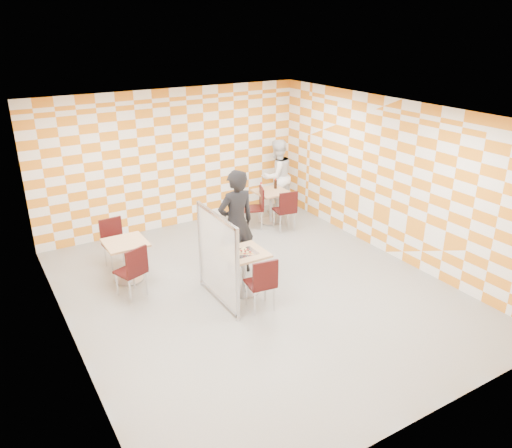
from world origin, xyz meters
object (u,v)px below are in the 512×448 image
Objects in this scene: chair_main_front at (263,281)px; chair_second_front at (286,208)px; chair_second_side at (257,204)px; sport_bottle at (261,187)px; empty_table at (127,254)px; chair_empty_far at (114,239)px; main_table at (244,265)px; man_dark at (236,223)px; man_white at (277,176)px; chair_empty_near at (134,268)px; second_table at (271,201)px; partition at (218,258)px; soda_bottle at (275,184)px.

chair_main_front is 1.00× the size of chair_second_front.
sport_bottle is at bearing 42.19° from chair_second_side.
empty_table is 0.81× the size of chair_empty_far.
man_dark is (0.23, 0.69, 0.47)m from main_table.
man_dark is 1.12× the size of man_white.
empty_table is 3.66m from chair_second_front.
chair_main_front is at bearing -42.25° from chair_empty_near.
empty_table is at bearing -88.05° from chair_empty_far.
chair_main_front is (-0.05, -0.67, 0.04)m from main_table.
man_white is at bearing 20.49° from empty_table.
chair_main_front is at bearing -130.59° from chair_second_front.
second_table is 3.67m from chair_empty_far.
chair_main_front is 0.60× the size of partition.
empty_table is 0.81× the size of chair_empty_near.
man_white is (2.63, 3.63, 0.33)m from chair_main_front.
main_table is 0.81× the size of chair_second_front.
chair_second_front is at bearing 41.17° from main_table.
chair_empty_near is 4.28m from soda_bottle.
sport_bottle is (1.88, 2.54, 0.33)m from main_table.
chair_main_front is 4.49m from man_white.
soda_bottle is (2.02, 1.83, -0.12)m from man_dark.
main_table is 0.67m from chair_main_front.
chair_second_front is at bearing -89.62° from second_table.
empty_table is at bearing -163.83° from soda_bottle.
soda_bottle is at bearing 48.19° from main_table.
man_dark reaches higher than chair_empty_far.
chair_second_front is 0.80m from sport_bottle.
chair_second_side is at bearing -137.81° from sport_bottle.
chair_empty_far is at bearing 91.95° from empty_table.
main_table is at bearing 43.27° from man_white.
soda_bottle is at bearing -139.94° from man_dark.
man_dark is (-1.41, -1.63, 0.43)m from chair_second_side.
chair_main_front is 3.43m from chair_second_side.
man_dark is (0.74, 0.74, 0.19)m from partition.
man_white is (4.16, 0.87, 0.33)m from chair_empty_far.
sport_bottle is at bearing 177.42° from soda_bottle.
chair_second_front is 3.67m from chair_empty_far.
empty_table is 1.99m from man_dark.
soda_bottle reaches higher than chair_main_front.
man_dark reaches higher than partition.
man_white reaches higher than partition.
partition is 0.89× the size of man_white.
man_dark is (1.79, -0.73, 0.47)m from empty_table.
chair_main_front and chair_second_side have the same top height.
man_white is at bearing 31.26° from sport_bottle.
soda_bottle is (2.30, 3.19, 0.31)m from chair_main_front.
second_table is at bearing 15.47° from empty_table.
chair_second_side is (-0.43, -0.10, 0.04)m from second_table.
empty_table is 0.48× the size of partition.
chair_second_side is 3.23m from chair_empty_far.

